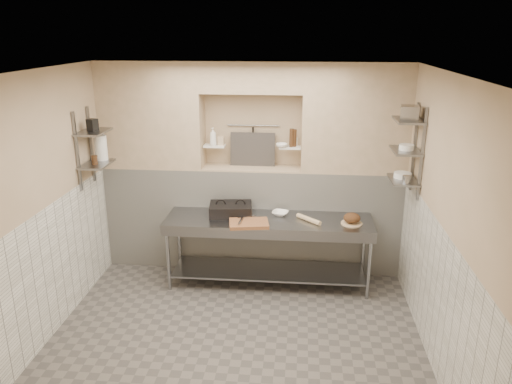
# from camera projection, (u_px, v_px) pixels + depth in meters

# --- Properties ---
(floor) EXTENTS (4.00, 3.90, 0.10)m
(floor) POSITION_uv_depth(u_px,v_px,m) (236.00, 339.00, 5.45)
(floor) COLOR #5B5550
(floor) RESTS_ON ground
(ceiling) EXTENTS (4.00, 3.90, 0.10)m
(ceiling) POSITION_uv_depth(u_px,v_px,m) (232.00, 66.00, 4.55)
(ceiling) COLOR silver
(ceiling) RESTS_ON ground
(wall_left) EXTENTS (0.10, 3.90, 2.80)m
(wall_left) POSITION_uv_depth(u_px,v_px,m) (39.00, 208.00, 5.18)
(wall_left) COLOR tan
(wall_left) RESTS_ON ground
(wall_right) EXTENTS (0.10, 3.90, 2.80)m
(wall_right) POSITION_uv_depth(u_px,v_px,m) (445.00, 221.00, 4.82)
(wall_right) COLOR tan
(wall_right) RESTS_ON ground
(wall_back) EXTENTS (4.00, 0.10, 2.80)m
(wall_back) POSITION_uv_depth(u_px,v_px,m) (254.00, 164.00, 6.89)
(wall_back) COLOR tan
(wall_back) RESTS_ON ground
(wall_front) EXTENTS (4.00, 0.10, 2.80)m
(wall_front) POSITION_uv_depth(u_px,v_px,m) (192.00, 327.00, 3.11)
(wall_front) COLOR tan
(wall_front) RESTS_ON ground
(backwall_lower) EXTENTS (4.00, 0.40, 1.40)m
(backwall_lower) POSITION_uv_depth(u_px,v_px,m) (252.00, 218.00, 6.87)
(backwall_lower) COLOR white
(backwall_lower) RESTS_ON floor
(alcove_sill) EXTENTS (1.30, 0.40, 0.02)m
(alcove_sill) POSITION_uv_depth(u_px,v_px,m) (252.00, 168.00, 6.66)
(alcove_sill) COLOR tan
(alcove_sill) RESTS_ON backwall_lower
(backwall_pillar_left) EXTENTS (1.35, 0.40, 1.40)m
(backwall_pillar_left) POSITION_uv_depth(u_px,v_px,m) (152.00, 115.00, 6.56)
(backwall_pillar_left) COLOR tan
(backwall_pillar_left) RESTS_ON backwall_lower
(backwall_pillar_right) EXTENTS (1.35, 0.40, 1.40)m
(backwall_pillar_right) POSITION_uv_depth(u_px,v_px,m) (356.00, 118.00, 6.32)
(backwall_pillar_right) COLOR tan
(backwall_pillar_right) RESTS_ON backwall_lower
(backwall_header) EXTENTS (1.30, 0.40, 0.40)m
(backwall_header) POSITION_uv_depth(u_px,v_px,m) (252.00, 77.00, 6.29)
(backwall_header) COLOR tan
(backwall_header) RESTS_ON backwall_lower
(wainscot_left) EXTENTS (0.02, 3.90, 1.40)m
(wainscot_left) POSITION_uv_depth(u_px,v_px,m) (53.00, 269.00, 5.39)
(wainscot_left) COLOR white
(wainscot_left) RESTS_ON floor
(wainscot_right) EXTENTS (0.02, 3.90, 1.40)m
(wainscot_right) POSITION_uv_depth(u_px,v_px,m) (430.00, 286.00, 5.04)
(wainscot_right) COLOR white
(wainscot_right) RESTS_ON floor
(alcove_shelf_left) EXTENTS (0.28, 0.16, 0.02)m
(alcove_shelf_left) POSITION_uv_depth(u_px,v_px,m) (214.00, 146.00, 6.61)
(alcove_shelf_left) COLOR white
(alcove_shelf_left) RESTS_ON backwall_lower
(alcove_shelf_right) EXTENTS (0.28, 0.16, 0.02)m
(alcove_shelf_right) POSITION_uv_depth(u_px,v_px,m) (290.00, 147.00, 6.52)
(alcove_shelf_right) COLOR white
(alcove_shelf_right) RESTS_ON backwall_lower
(utensil_rail) EXTENTS (0.70, 0.02, 0.02)m
(utensil_rail) POSITION_uv_depth(u_px,v_px,m) (253.00, 125.00, 6.65)
(utensil_rail) COLOR gray
(utensil_rail) RESTS_ON wall_back
(hanging_steel) EXTENTS (0.02, 0.02, 0.30)m
(hanging_steel) POSITION_uv_depth(u_px,v_px,m) (253.00, 138.00, 6.68)
(hanging_steel) COLOR black
(hanging_steel) RESTS_ON utensil_rail
(splash_panel) EXTENTS (0.60, 0.08, 0.45)m
(splash_panel) POSITION_uv_depth(u_px,v_px,m) (253.00, 149.00, 6.68)
(splash_panel) COLOR #383330
(splash_panel) RESTS_ON alcove_sill
(shelf_rail_left_a) EXTENTS (0.03, 0.03, 0.95)m
(shelf_rail_left_a) POSITION_uv_depth(u_px,v_px,m) (91.00, 144.00, 6.24)
(shelf_rail_left_a) COLOR slate
(shelf_rail_left_a) RESTS_ON wall_left
(shelf_rail_left_b) EXTENTS (0.03, 0.03, 0.95)m
(shelf_rail_left_b) POSITION_uv_depth(u_px,v_px,m) (77.00, 152.00, 5.86)
(shelf_rail_left_b) COLOR slate
(shelf_rail_left_b) RESTS_ON wall_left
(wall_shelf_left_lower) EXTENTS (0.30, 0.50, 0.02)m
(wall_shelf_left_lower) POSITION_uv_depth(u_px,v_px,m) (97.00, 164.00, 6.10)
(wall_shelf_left_lower) COLOR slate
(wall_shelf_left_lower) RESTS_ON wall_left
(wall_shelf_left_upper) EXTENTS (0.30, 0.50, 0.03)m
(wall_shelf_left_upper) POSITION_uv_depth(u_px,v_px,m) (93.00, 132.00, 5.97)
(wall_shelf_left_upper) COLOR slate
(wall_shelf_left_upper) RESTS_ON wall_left
(shelf_rail_right_a) EXTENTS (0.03, 0.03, 1.05)m
(shelf_rail_right_a) POSITION_uv_depth(u_px,v_px,m) (414.00, 147.00, 5.87)
(shelf_rail_right_a) COLOR slate
(shelf_rail_right_a) RESTS_ON wall_right
(shelf_rail_right_b) EXTENTS (0.03, 0.03, 1.05)m
(shelf_rail_right_b) POSITION_uv_depth(u_px,v_px,m) (422.00, 155.00, 5.49)
(shelf_rail_right_b) COLOR slate
(shelf_rail_right_b) RESTS_ON wall_right
(wall_shelf_right_lower) EXTENTS (0.30, 0.50, 0.02)m
(wall_shelf_right_lower) POSITION_uv_depth(u_px,v_px,m) (403.00, 180.00, 5.80)
(wall_shelf_right_lower) COLOR slate
(wall_shelf_right_lower) RESTS_ON wall_right
(wall_shelf_right_mid) EXTENTS (0.30, 0.50, 0.02)m
(wall_shelf_right_mid) POSITION_uv_depth(u_px,v_px,m) (406.00, 151.00, 5.69)
(wall_shelf_right_mid) COLOR slate
(wall_shelf_right_mid) RESTS_ON wall_right
(wall_shelf_right_upper) EXTENTS (0.30, 0.50, 0.03)m
(wall_shelf_right_upper) POSITION_uv_depth(u_px,v_px,m) (409.00, 120.00, 5.59)
(wall_shelf_right_upper) COLOR slate
(wall_shelf_right_upper) RESTS_ON wall_right
(prep_table) EXTENTS (2.60, 0.70, 0.90)m
(prep_table) POSITION_uv_depth(u_px,v_px,m) (268.00, 238.00, 6.33)
(prep_table) COLOR gray
(prep_table) RESTS_ON floor
(panini_press) EXTENTS (0.57, 0.45, 0.15)m
(panini_press) POSITION_uv_depth(u_px,v_px,m) (231.00, 210.00, 6.39)
(panini_press) COLOR black
(panini_press) RESTS_ON prep_table
(cutting_board) EXTENTS (0.52, 0.40, 0.04)m
(cutting_board) POSITION_uv_depth(u_px,v_px,m) (249.00, 223.00, 6.06)
(cutting_board) COLOR brown
(cutting_board) RESTS_ON prep_table
(knife_blade) EXTENTS (0.23, 0.12, 0.01)m
(knife_blade) POSITION_uv_depth(u_px,v_px,m) (247.00, 217.00, 6.21)
(knife_blade) COLOR gray
(knife_blade) RESTS_ON cutting_board
(tongs) EXTENTS (0.04, 0.26, 0.02)m
(tongs) POSITION_uv_depth(u_px,v_px,m) (241.00, 220.00, 6.06)
(tongs) COLOR gray
(tongs) RESTS_ON cutting_board
(mixing_bowl) EXTENTS (0.25, 0.25, 0.05)m
(mixing_bowl) POSITION_uv_depth(u_px,v_px,m) (280.00, 213.00, 6.39)
(mixing_bowl) COLOR white
(mixing_bowl) RESTS_ON prep_table
(rolling_pin) EXTENTS (0.31, 0.31, 0.06)m
(rolling_pin) POSITION_uv_depth(u_px,v_px,m) (309.00, 219.00, 6.18)
(rolling_pin) COLOR #DDC287
(rolling_pin) RESTS_ON prep_table
(bread_board) EXTENTS (0.26, 0.26, 0.02)m
(bread_board) POSITION_uv_depth(u_px,v_px,m) (352.00, 223.00, 6.11)
(bread_board) COLOR #DDC287
(bread_board) RESTS_ON prep_table
(bread_loaf) EXTENTS (0.21, 0.21, 0.12)m
(bread_loaf) POSITION_uv_depth(u_px,v_px,m) (352.00, 218.00, 6.09)
(bread_loaf) COLOR #4C2D19
(bread_loaf) RESTS_ON bread_board
(bottle_soap) EXTENTS (0.11, 0.11, 0.24)m
(bottle_soap) POSITION_uv_depth(u_px,v_px,m) (213.00, 137.00, 6.54)
(bottle_soap) COLOR white
(bottle_soap) RESTS_ON alcove_shelf_left
(jar_alcove) EXTENTS (0.08, 0.08, 0.12)m
(jar_alcove) POSITION_uv_depth(u_px,v_px,m) (221.00, 141.00, 6.59)
(jar_alcove) COLOR tan
(jar_alcove) RESTS_ON alcove_shelf_left
(bowl_alcove) EXTENTS (0.18, 0.18, 0.05)m
(bowl_alcove) POSITION_uv_depth(u_px,v_px,m) (282.00, 145.00, 6.47)
(bowl_alcove) COLOR white
(bowl_alcove) RESTS_ON alcove_shelf_right
(condiment_a) EXTENTS (0.06, 0.06, 0.23)m
(condiment_a) POSITION_uv_depth(u_px,v_px,m) (294.00, 138.00, 6.48)
(condiment_a) COLOR #3B2313
(condiment_a) RESTS_ON alcove_shelf_right
(condiment_b) EXTENTS (0.06, 0.06, 0.24)m
(condiment_b) POSITION_uv_depth(u_px,v_px,m) (292.00, 138.00, 6.46)
(condiment_b) COLOR #3B2313
(condiment_b) RESTS_ON alcove_shelf_right
(condiment_c) EXTENTS (0.06, 0.06, 0.11)m
(condiment_c) POSITION_uv_depth(u_px,v_px,m) (295.00, 142.00, 6.53)
(condiment_c) COLOR white
(condiment_c) RESTS_ON alcove_shelf_right
(jug_left) EXTENTS (0.16, 0.16, 0.31)m
(jug_left) POSITION_uv_depth(u_px,v_px,m) (101.00, 148.00, 6.21)
(jug_left) COLOR white
(jug_left) RESTS_ON wall_shelf_left_lower
(jar_left) EXTENTS (0.07, 0.07, 0.11)m
(jar_left) POSITION_uv_depth(u_px,v_px,m) (95.00, 160.00, 6.03)
(jar_left) COLOR #3B2313
(jar_left) RESTS_ON wall_shelf_left_lower
(box_left_upper) EXTENTS (0.13, 0.13, 0.14)m
(box_left_upper) POSITION_uv_depth(u_px,v_px,m) (92.00, 125.00, 5.94)
(box_left_upper) COLOR black
(box_left_upper) RESTS_ON wall_shelf_left_upper
(bowl_right) EXTENTS (0.20, 0.20, 0.06)m
(bowl_right) POSITION_uv_depth(u_px,v_px,m) (403.00, 175.00, 5.84)
(bowl_right) COLOR white
(bowl_right) RESTS_ON wall_shelf_right_lower
(canister_right) EXTENTS (0.09, 0.09, 0.09)m
(canister_right) POSITION_uv_depth(u_px,v_px,m) (406.00, 180.00, 5.62)
(canister_right) COLOR gray
(canister_right) RESTS_ON wall_shelf_right_lower
(bowl_right_mid) EXTENTS (0.17, 0.17, 0.06)m
(bowl_right_mid) POSITION_uv_depth(u_px,v_px,m) (406.00, 147.00, 5.67)
(bowl_right_mid) COLOR white
(bowl_right_mid) RESTS_ON wall_shelf_right_mid
(basket_right) EXTENTS (0.23, 0.27, 0.15)m
(basket_right) POSITION_uv_depth(u_px,v_px,m) (410.00, 113.00, 5.55)
(basket_right) COLOR gray
(basket_right) RESTS_ON wall_shelf_right_upper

